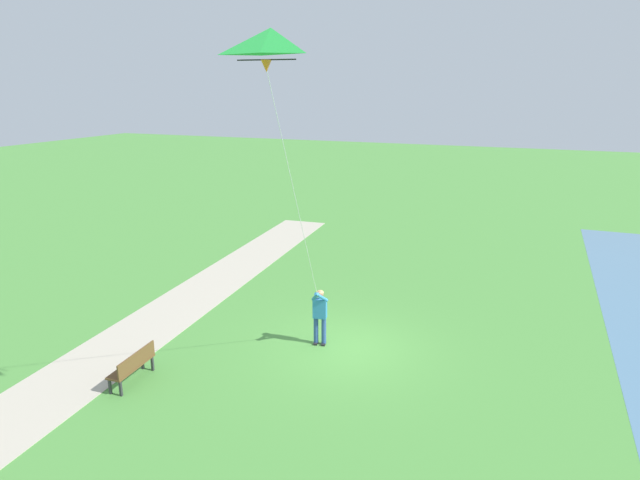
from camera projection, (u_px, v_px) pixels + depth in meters
name	position (u px, v px, depth m)	size (l,w,h in m)	color
ground_plane	(345.00, 348.00, 16.18)	(120.00, 120.00, 0.00)	#4C8E3D
walkway_path	(129.00, 340.00, 16.63)	(2.40, 32.00, 0.02)	#B7AD99
person_kite_flyer	(320.00, 312.00, 16.11)	(0.52, 0.62, 1.83)	#232328
flying_kite	(271.00, 54.00, 10.09)	(1.32, 4.30, 6.72)	green
park_bench_near_walkway	(133.00, 365.00, 14.16)	(0.53, 1.52, 0.88)	brown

